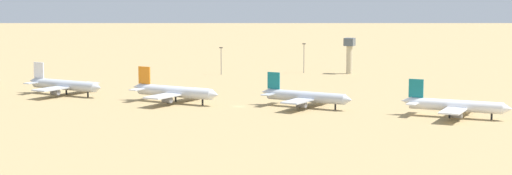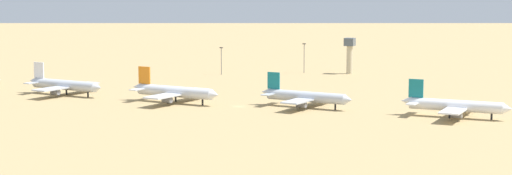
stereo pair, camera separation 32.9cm
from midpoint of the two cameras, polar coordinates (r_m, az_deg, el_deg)
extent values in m
plane|color=tan|center=(337.18, -1.20, -1.27)|extent=(4000.00, 4000.00, 0.00)
cylinder|color=silver|center=(378.83, -12.59, 0.17)|extent=(34.57, 9.09, 4.29)
cone|color=silver|center=(366.37, -10.47, -0.01)|extent=(3.76, 4.49, 4.07)
cone|color=silver|center=(391.72, -14.59, 0.43)|extent=(4.76, 4.21, 3.65)
cube|color=white|center=(388.62, -14.23, 1.13)|extent=(5.60, 1.32, 6.97)
cube|color=silver|center=(392.20, -13.77, 0.43)|extent=(4.43, 7.70, 0.39)
cube|color=silver|center=(386.17, -14.65, 0.30)|extent=(4.43, 7.70, 0.39)
cube|color=silver|center=(378.18, -12.47, 0.06)|extent=(12.06, 35.00, 0.60)
cylinder|color=slate|center=(383.50, -11.53, -0.04)|extent=(4.15, 2.88, 2.36)
cylinder|color=slate|center=(371.85, -13.19, -0.31)|extent=(4.15, 2.88, 2.36)
cylinder|color=black|center=(370.48, -11.11, -0.46)|extent=(0.75, 0.75, 2.36)
cylinder|color=black|center=(382.19, -12.49, -0.27)|extent=(0.75, 0.75, 2.36)
cylinder|color=black|center=(378.49, -13.02, -0.36)|extent=(0.75, 0.75, 2.36)
cylinder|color=silver|center=(347.96, -5.42, -0.27)|extent=(35.57, 9.34, 4.41)
cone|color=silver|center=(337.09, -2.78, -0.49)|extent=(3.87, 4.62, 4.19)
cone|color=silver|center=(359.43, -7.90, 0.03)|extent=(4.90, 4.33, 3.75)
cube|color=orange|center=(356.53, -7.44, 0.81)|extent=(5.76, 1.35, 7.17)
cube|color=silver|center=(360.60, -7.00, 0.04)|extent=(4.55, 7.92, 0.40)
cube|color=silver|center=(353.72, -7.87, -0.11)|extent=(4.55, 7.92, 0.40)
cube|color=silver|center=(347.40, -5.27, -0.39)|extent=(12.40, 36.00, 0.62)
cylinder|color=slate|center=(353.64, -4.34, -0.50)|extent=(4.27, 2.96, 2.43)
cylinder|color=slate|center=(340.35, -5.94, -0.82)|extent=(4.27, 2.96, 2.43)
cylinder|color=black|center=(340.75, -3.59, -0.99)|extent=(0.77, 0.77, 2.43)
cylinder|color=black|center=(351.49, -5.38, -0.76)|extent=(0.77, 0.77, 2.43)
cylinder|color=black|center=(347.27, -5.89, -0.86)|extent=(0.77, 0.77, 2.43)
cylinder|color=silver|center=(334.23, 3.31, -0.61)|extent=(33.29, 8.61, 4.13)
cone|color=silver|center=(326.51, 6.12, -0.82)|extent=(3.61, 4.31, 3.92)
cone|color=silver|center=(342.63, 0.64, -0.30)|extent=(4.57, 4.04, 3.51)
cube|color=#14727A|center=(340.32, 1.15, 0.46)|extent=(5.39, 1.25, 6.71)
cube|color=silver|center=(344.52, 1.49, -0.30)|extent=(4.23, 7.41, 0.37)
cube|color=silver|center=(337.37, 0.81, -0.45)|extent=(4.23, 7.41, 0.37)
cube|color=silver|center=(333.84, 3.47, -0.72)|extent=(11.48, 33.69, 0.58)
cylinder|color=slate|center=(340.45, 4.21, -0.82)|extent=(3.99, 2.76, 2.27)
cylinder|color=slate|center=(326.76, 3.01, -1.15)|extent=(3.99, 2.76, 2.27)
cylinder|color=black|center=(329.20, 5.25, -1.30)|extent=(0.72, 0.72, 2.27)
cylinder|color=black|center=(337.55, 3.27, -1.08)|extent=(0.72, 0.72, 2.27)
cylinder|color=black|center=(333.19, 2.88, -1.18)|extent=(0.72, 0.72, 2.27)
cylinder|color=white|center=(317.44, 13.08, -1.18)|extent=(33.68, 5.71, 4.19)
cone|color=white|center=(314.21, 16.33, -1.36)|extent=(3.32, 4.12, 3.98)
cone|color=white|center=(321.59, 9.91, -0.88)|extent=(4.35, 3.75, 3.56)
cube|color=#14727A|center=(320.05, 10.54, -0.05)|extent=(5.47, 0.77, 6.81)
cube|color=white|center=(324.73, 10.71, -0.86)|extent=(3.67, 7.27, 0.38)
cube|color=white|center=(316.70, 10.33, -1.05)|extent=(3.67, 7.27, 0.38)
cube|color=white|center=(317.32, 13.26, -1.30)|extent=(8.64, 33.81, 0.59)
cylinder|color=slate|center=(324.94, 13.72, -1.38)|extent=(3.87, 2.47, 2.30)
cylinder|color=slate|center=(309.71, 13.14, -1.77)|extent=(3.87, 2.47, 2.30)
cylinder|color=black|center=(315.55, 15.32, -1.89)|extent=(0.73, 0.73, 2.30)
cylinder|color=black|center=(320.67, 12.88, -1.68)|extent=(0.73, 0.73, 2.30)
cylinder|color=black|center=(315.81, 12.69, -1.80)|extent=(0.73, 0.73, 2.30)
cylinder|color=#C6B793|center=(458.11, 6.19, 1.84)|extent=(3.20, 3.20, 14.84)
cube|color=#4C5660|center=(457.35, 6.20, 3.03)|extent=(5.20, 5.20, 4.18)
cylinder|color=#59595E|center=(451.29, -2.35, 1.74)|extent=(0.36, 0.36, 13.96)
cube|color=#333333|center=(450.67, -2.35, 2.65)|extent=(1.80, 0.50, 0.50)
cylinder|color=#59595E|center=(460.44, 3.18, 1.93)|extent=(0.36, 0.36, 15.35)
cube|color=#333333|center=(459.79, 3.18, 2.91)|extent=(1.80, 0.50, 0.50)
camera|label=1|loc=(0.16, -90.03, 0.00)|focal=60.33mm
camera|label=2|loc=(0.16, 89.97, 0.00)|focal=60.33mm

